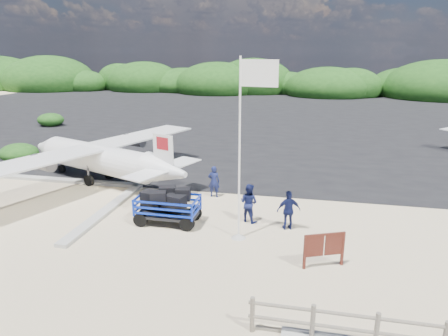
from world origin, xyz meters
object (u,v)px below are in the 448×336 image
(signboard, at_px, (323,267))
(crew_b, at_px, (249,203))
(crew_c, at_px, (289,210))
(baggage_cart, at_px, (168,223))
(aircraft_large, at_px, (385,138))
(flagpole, at_px, (238,238))
(aircraft_small, at_px, (169,115))
(crew_a, at_px, (214,181))

(signboard, distance_m, crew_b, 4.44)
(crew_c, bearing_deg, crew_b, -31.77)
(baggage_cart, relative_size, crew_b, 1.67)
(signboard, relative_size, aircraft_large, 0.11)
(flagpole, distance_m, crew_b, 1.84)
(flagpole, xyz_separation_m, crew_b, (0.14, 1.64, 0.83))
(baggage_cart, xyz_separation_m, flagpole, (3.12, -0.75, 0.00))
(flagpole, xyz_separation_m, aircraft_large, (8.65, 20.45, 0.00))
(signboard, xyz_separation_m, aircraft_small, (-16.04, 29.88, 0.00))
(baggage_cart, relative_size, aircraft_large, 0.20)
(flagpole, height_order, crew_b, flagpole)
(signboard, height_order, crew_a, crew_a)
(crew_a, xyz_separation_m, crew_b, (2.12, -2.59, 0.04))
(crew_b, bearing_deg, flagpole, 108.97)
(crew_a, bearing_deg, crew_b, 125.78)
(baggage_cart, relative_size, flagpole, 0.41)
(crew_c, relative_size, aircraft_large, 0.12)
(flagpole, relative_size, crew_b, 4.08)
(crew_b, bearing_deg, crew_a, -26.76)
(crew_a, distance_m, aircraft_large, 19.41)
(crew_b, distance_m, aircraft_large, 20.66)
(baggage_cart, xyz_separation_m, aircraft_small, (-9.80, 27.59, 0.00))
(aircraft_large, xyz_separation_m, aircraft_small, (-21.56, 7.90, 0.00))
(crew_c, bearing_deg, crew_a, -55.96)
(crew_b, relative_size, aircraft_small, 0.27)
(flagpole, relative_size, aircraft_large, 0.50)
(crew_a, bearing_deg, crew_c, 138.01)
(crew_c, bearing_deg, signboard, 98.04)
(baggage_cart, height_order, crew_b, crew_b)
(flagpole, height_order, signboard, flagpole)
(baggage_cart, xyz_separation_m, aircraft_large, (11.76, 19.70, 0.00))
(crew_b, xyz_separation_m, aircraft_large, (8.50, 18.81, -0.83))
(aircraft_small, bearing_deg, aircraft_large, 117.04)
(crew_b, xyz_separation_m, aircraft_small, (-13.06, 26.71, -0.83))
(signboard, bearing_deg, crew_a, 108.70)
(crew_a, height_order, crew_c, crew_c)
(signboard, height_order, crew_b, crew_b)
(crew_a, distance_m, crew_b, 3.35)
(flagpole, height_order, aircraft_small, flagpole)
(flagpole, bearing_deg, crew_a, 115.06)
(signboard, xyz_separation_m, crew_b, (-2.99, 3.17, 0.83))
(crew_c, height_order, aircraft_large, aircraft_large)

